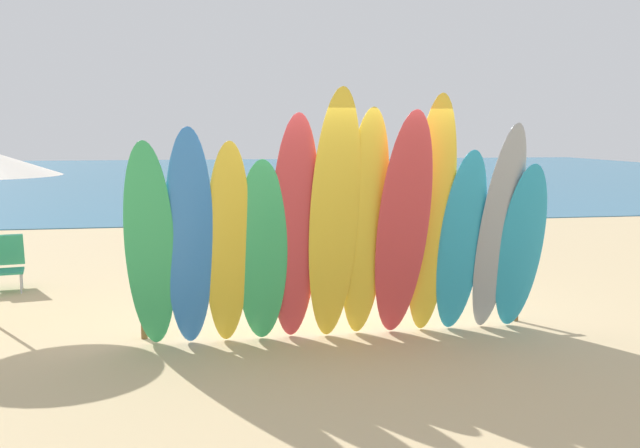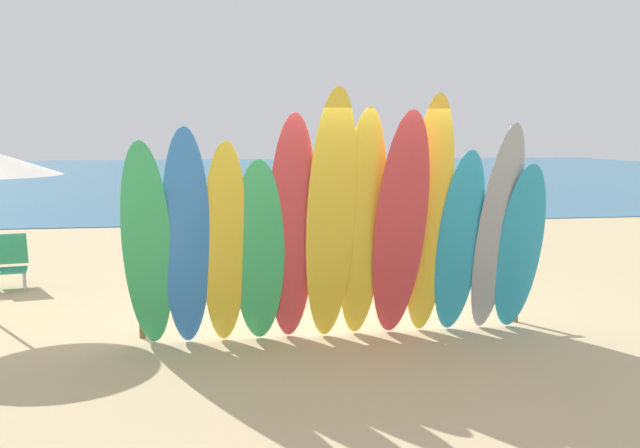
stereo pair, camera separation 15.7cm
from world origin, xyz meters
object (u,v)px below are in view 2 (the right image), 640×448
at_px(surfboard_yellow_6, 362,227).
at_px(beachgoer_midbeach, 301,217).
at_px(surfboard_yellow_5, 331,219).
at_px(distant_boat, 315,199).
at_px(surfboard_yellow_2, 225,245).
at_px(surfboard_yellow_8, 429,219).
at_px(surfboard_green_3, 259,253).
at_px(surfboard_teal_9, 459,243).
at_px(surfboard_rack, 336,284).
at_px(beach_chair_red, 9,259).
at_px(surfboard_red_7, 400,229).
at_px(surfboard_teal_11, 519,249).
at_px(beachgoer_by_water, 194,199).
at_px(surfboard_green_0, 147,248).
at_px(surfboard_red_4, 292,231).
at_px(surfboard_blue_1, 186,240).
at_px(surfboard_grey_10, 497,231).

height_order(surfboard_yellow_6, beachgoer_midbeach, surfboard_yellow_6).
height_order(surfboard_yellow_5, distant_boat, surfboard_yellow_5).
xyz_separation_m(surfboard_yellow_2, surfboard_yellow_8, (2.19, 0.01, 0.24)).
bearing_deg(surfboard_green_3, beachgoer_midbeach, 79.01).
xyz_separation_m(surfboard_green_3, surfboard_teal_9, (2.20, 0.03, 0.04)).
distance_m(surfboard_rack, beach_chair_red, 5.20).
distance_m(surfboard_red_7, surfboard_teal_11, 1.45).
relative_size(beachgoer_by_water, beach_chair_red, 1.85).
height_order(beach_chair_red, distant_boat, beach_chair_red).
xyz_separation_m(surfboard_yellow_6, surfboard_teal_11, (1.81, 0.07, -0.29)).
distance_m(surfboard_yellow_2, surfboard_yellow_8, 2.21).
relative_size(surfboard_red_7, beachgoer_by_water, 1.74).
bearing_deg(surfboard_green_0, beach_chair_red, 125.91).
xyz_separation_m(surfboard_green_3, surfboard_yellow_6, (1.09, -0.06, 0.26)).
bearing_deg(surfboard_teal_9, surfboard_yellow_2, 179.01).
height_order(surfboard_yellow_5, surfboard_teal_11, surfboard_yellow_5).
bearing_deg(surfboard_yellow_6, surfboard_red_4, 179.34).
height_order(surfboard_red_4, beachgoer_midbeach, surfboard_red_4).
xyz_separation_m(surfboard_blue_1, surfboard_red_4, (1.09, 0.04, 0.07)).
bearing_deg(beachgoer_by_water, surfboard_teal_9, -159.93).
bearing_deg(beachgoer_by_water, surfboard_yellow_8, -162.50).
bearing_deg(surfboard_yellow_2, surfboard_teal_11, -2.74).
distance_m(surfboard_yellow_8, beach_chair_red, 6.31).
bearing_deg(surfboard_green_3, beach_chair_red, 138.01).
height_order(surfboard_yellow_6, beach_chair_red, surfboard_yellow_6).
distance_m(surfboard_red_4, surfboard_teal_9, 1.88).
xyz_separation_m(surfboard_yellow_5, distant_boat, (2.08, 15.18, -1.25)).
bearing_deg(surfboard_red_7, surfboard_blue_1, 179.01).
distance_m(surfboard_teal_9, surfboard_grey_10, 0.44).
height_order(surfboard_yellow_6, distant_boat, surfboard_yellow_6).
bearing_deg(beachgoer_midbeach, distant_boat, -21.99).
relative_size(surfboard_green_3, surfboard_teal_9, 0.96).
bearing_deg(surfboard_yellow_8, surfboard_yellow_6, -174.34).
bearing_deg(surfboard_yellow_2, beachgoer_by_water, 90.02).
distance_m(surfboard_grey_10, beach_chair_red, 6.95).
distance_m(surfboard_yellow_6, beachgoer_by_water, 7.92).
bearing_deg(surfboard_green_0, beachgoer_by_water, 90.35).
bearing_deg(surfboard_yellow_2, surfboard_red_4, -4.39).
xyz_separation_m(surfboard_green_0, surfboard_blue_1, (0.39, -0.00, 0.07)).
height_order(surfboard_green_3, surfboard_yellow_8, surfboard_yellow_8).
height_order(surfboard_green_3, surfboard_teal_11, surfboard_green_3).
height_order(surfboard_blue_1, surfboard_yellow_2, surfboard_blue_1).
height_order(surfboard_grey_10, beach_chair_red, surfboard_grey_10).
relative_size(surfboard_yellow_6, surfboard_red_7, 0.99).
xyz_separation_m(surfboard_red_7, distant_boat, (1.34, 15.19, -1.14)).
bearing_deg(beach_chair_red, surfboard_red_4, -52.88).
height_order(surfboard_green_3, surfboard_red_4, surfboard_red_4).
height_order(surfboard_blue_1, surfboard_grey_10, surfboard_grey_10).
relative_size(surfboard_yellow_8, beach_chair_red, 3.36).
xyz_separation_m(surfboard_red_7, surfboard_teal_11, (1.41, 0.15, -0.28)).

